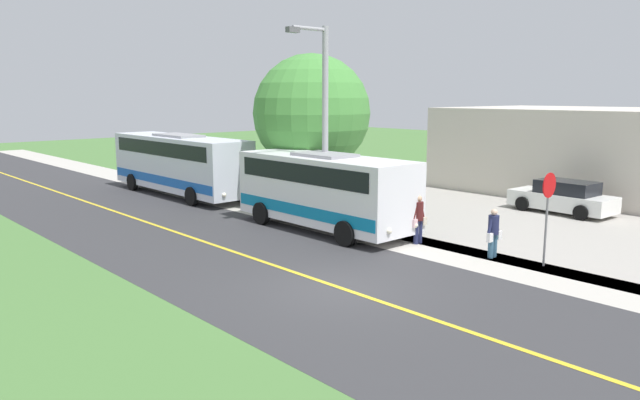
{
  "coord_description": "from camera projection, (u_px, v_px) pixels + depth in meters",
  "views": [
    {
      "loc": [
        10.86,
        11.25,
        5.17
      ],
      "look_at": [
        -3.5,
        -4.63,
        1.4
      ],
      "focal_mm": 33.68,
      "sensor_mm": 36.0,
      "label": 1
    }
  ],
  "objects": [
    {
      "name": "ground_plane",
      "position": [
        339.0,
        288.0,
        16.28
      ],
      "size": [
        120.0,
        120.0,
        0.0
      ],
      "primitive_type": "plane",
      "color": "#477238"
    },
    {
      "name": "road_surface",
      "position": [
        339.0,
        287.0,
        16.28
      ],
      "size": [
        8.0,
        100.0,
        0.01
      ],
      "primitive_type": "cube",
      "color": "#333335",
      "rests_on": "ground"
    },
    {
      "name": "sidewalk",
      "position": [
        453.0,
        254.0,
        19.72
      ],
      "size": [
        2.4,
        100.0,
        0.01
      ],
      "primitive_type": "cube",
      "color": "#B2ADA3",
      "rests_on": "ground"
    },
    {
      "name": "parking_lot_surface",
      "position": [
        635.0,
        236.0,
        22.28
      ],
      "size": [
        14.0,
        36.0,
        0.01
      ],
      "primitive_type": "cube",
      "color": "#9E9991",
      "rests_on": "ground"
    },
    {
      "name": "road_centre_line",
      "position": [
        339.0,
        287.0,
        16.28
      ],
      "size": [
        0.16,
        100.0,
        0.0
      ],
      "primitive_type": "cube",
      "color": "gold",
      "rests_on": "ground"
    },
    {
      "name": "shuttle_bus_front",
      "position": [
        325.0,
        188.0,
        23.03
      ],
      "size": [
        2.74,
        7.9,
        2.97
      ],
      "color": "white",
      "rests_on": "ground"
    },
    {
      "name": "transit_bus_rear",
      "position": [
        179.0,
        162.0,
        31.04
      ],
      "size": [
        2.59,
        10.31,
        3.16
      ],
      "color": "silver",
      "rests_on": "ground"
    },
    {
      "name": "pedestrian_with_bags",
      "position": [
        493.0,
        232.0,
        19.14
      ],
      "size": [
        0.72,
        0.34,
        1.59
      ],
      "color": "#335972",
      "rests_on": "ground"
    },
    {
      "name": "pedestrian_waiting",
      "position": [
        418.0,
        218.0,
        20.94
      ],
      "size": [
        0.72,
        0.34,
        1.72
      ],
      "color": "#1E2347",
      "rests_on": "ground"
    },
    {
      "name": "stop_sign",
      "position": [
        548.0,
        203.0,
        18.0
      ],
      "size": [
        0.76,
        0.07,
        2.88
      ],
      "color": "slate",
      "rests_on": "ground"
    },
    {
      "name": "street_light_pole",
      "position": [
        323.0,
        118.0,
        23.13
      ],
      "size": [
        1.97,
        0.24,
        7.72
      ],
      "color": "#9E9EA3",
      "rests_on": "ground"
    },
    {
      "name": "parked_car_near",
      "position": [
        563.0,
        198.0,
        26.46
      ],
      "size": [
        2.17,
        4.48,
        1.45
      ],
      "color": "white",
      "rests_on": "ground"
    },
    {
      "name": "tree_curbside",
      "position": [
        311.0,
        113.0,
        27.38
      ],
      "size": [
        5.37,
        5.37,
        7.02
      ],
      "color": "brown",
      "rests_on": "ground"
    }
  ]
}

